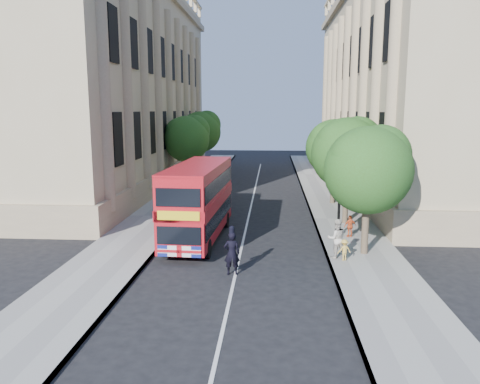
% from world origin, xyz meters
% --- Properties ---
extents(ground, '(120.00, 120.00, 0.00)m').
position_xyz_m(ground, '(0.00, 0.00, 0.00)').
color(ground, black).
rests_on(ground, ground).
extents(pavement_right, '(3.50, 80.00, 0.12)m').
position_xyz_m(pavement_right, '(5.75, 10.00, 0.06)').
color(pavement_right, gray).
rests_on(pavement_right, ground).
extents(pavement_left, '(3.50, 80.00, 0.12)m').
position_xyz_m(pavement_left, '(-5.75, 10.00, 0.06)').
color(pavement_left, gray).
rests_on(pavement_left, ground).
extents(building_right, '(12.00, 38.00, 18.00)m').
position_xyz_m(building_right, '(13.80, 24.00, 9.00)').
color(building_right, tan).
rests_on(building_right, ground).
extents(building_left, '(12.00, 38.00, 18.00)m').
position_xyz_m(building_left, '(-13.80, 24.00, 9.00)').
color(building_left, tan).
rests_on(building_left, ground).
extents(tree_right_near, '(4.00, 4.00, 6.08)m').
position_xyz_m(tree_right_near, '(5.84, 3.03, 4.25)').
color(tree_right_near, '#473828').
rests_on(tree_right_near, ground).
extents(tree_right_mid, '(4.20, 4.20, 6.37)m').
position_xyz_m(tree_right_mid, '(5.84, 9.03, 4.45)').
color(tree_right_mid, '#473828').
rests_on(tree_right_mid, ground).
extents(tree_right_far, '(4.00, 4.00, 6.15)m').
position_xyz_m(tree_right_far, '(5.84, 15.03, 4.31)').
color(tree_right_far, '#473828').
rests_on(tree_right_far, ground).
extents(tree_left_far, '(4.00, 4.00, 6.30)m').
position_xyz_m(tree_left_far, '(-5.96, 22.03, 4.44)').
color(tree_left_far, '#473828').
rests_on(tree_left_far, ground).
extents(tree_left_back, '(4.20, 4.20, 6.65)m').
position_xyz_m(tree_left_back, '(-5.96, 30.03, 4.71)').
color(tree_left_back, '#473828').
rests_on(tree_left_back, ground).
extents(lamp_post, '(0.32, 0.32, 5.16)m').
position_xyz_m(lamp_post, '(5.00, 6.00, 2.51)').
color(lamp_post, black).
rests_on(lamp_post, pavement_right).
extents(double_decker_bus, '(2.66, 8.53, 3.89)m').
position_xyz_m(double_decker_bus, '(-2.31, 5.14, 2.15)').
color(double_decker_bus, '#A70B14').
rests_on(double_decker_bus, ground).
extents(box_van, '(2.20, 5.19, 2.94)m').
position_xyz_m(box_van, '(-2.90, 11.31, 1.44)').
color(box_van, black).
rests_on(box_van, ground).
extents(police_constable, '(0.70, 0.50, 1.81)m').
position_xyz_m(police_constable, '(-0.15, 0.06, 0.91)').
color(police_constable, black).
rests_on(police_constable, ground).
extents(woman_pedestrian, '(0.96, 0.80, 1.80)m').
position_xyz_m(woman_pedestrian, '(4.40, 2.22, 1.02)').
color(woman_pedestrian, beige).
rests_on(woman_pedestrian, pavement_right).
extents(child_a, '(0.73, 0.47, 1.16)m').
position_xyz_m(child_a, '(5.59, 5.85, 0.70)').
color(child_a, '#DF5727').
rests_on(child_a, pavement_right).
extents(child_b, '(0.69, 0.51, 0.95)m').
position_xyz_m(child_b, '(4.71, 1.90, 0.60)').
color(child_b, gold).
rests_on(child_b, pavement_right).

